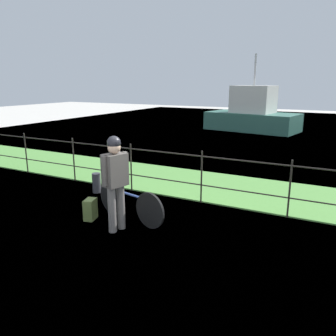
% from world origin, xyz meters
% --- Properties ---
extents(ground_plane, '(60.00, 60.00, 0.00)m').
position_xyz_m(ground_plane, '(0.00, 0.00, 0.00)').
color(ground_plane, beige).
extents(grass_strip, '(27.00, 2.40, 0.03)m').
position_xyz_m(grass_strip, '(0.00, 3.49, 0.01)').
color(grass_strip, '#569342').
rests_on(grass_strip, ground).
extents(harbor_water, '(30.00, 30.00, 0.00)m').
position_xyz_m(harbor_water, '(0.00, 12.35, 0.00)').
color(harbor_water, slate).
rests_on(harbor_water, ground).
extents(iron_fence, '(18.04, 0.04, 1.15)m').
position_xyz_m(iron_fence, '(0.00, 2.27, 0.66)').
color(iron_fence, '#28231E').
rests_on(iron_fence, ground).
extents(bicycle_main, '(1.67, 0.45, 0.66)m').
position_xyz_m(bicycle_main, '(-0.83, 0.76, 0.35)').
color(bicycle_main, black).
rests_on(bicycle_main, ground).
extents(wooden_crate, '(0.42, 0.37, 0.27)m').
position_xyz_m(wooden_crate, '(-1.21, 0.85, 0.80)').
color(wooden_crate, '#A87F51').
rests_on(wooden_crate, bicycle_main).
extents(terrier_dog, '(0.32, 0.20, 0.18)m').
position_xyz_m(terrier_dog, '(-1.19, 0.84, 1.01)').
color(terrier_dog, silver).
rests_on(terrier_dog, wooden_crate).
extents(cyclist_person, '(0.35, 0.53, 1.68)m').
position_xyz_m(cyclist_person, '(-0.78, 0.28, 1.00)').
color(cyclist_person, slate).
rests_on(cyclist_person, ground).
extents(backpack_on_paving, '(0.25, 0.32, 0.40)m').
position_xyz_m(backpack_on_paving, '(-1.51, 0.44, 0.20)').
color(backpack_on_paving, olive).
rests_on(backpack_on_paving, ground).
extents(mooring_bollard, '(0.20, 0.20, 0.47)m').
position_xyz_m(mooring_bollard, '(-2.45, 1.77, 0.23)').
color(mooring_bollard, '#38383D').
rests_on(mooring_bollard, ground).
extents(moored_boat_near, '(5.03, 3.01, 3.96)m').
position_xyz_m(moored_boat_near, '(-1.91, 14.06, 0.85)').
color(moored_boat_near, '#336656').
rests_on(moored_boat_near, ground).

